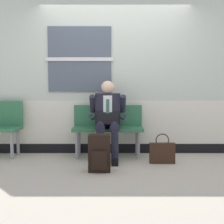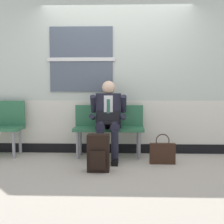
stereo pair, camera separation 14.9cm
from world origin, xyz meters
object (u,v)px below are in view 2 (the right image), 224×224
at_px(backpack, 98,153).
at_px(handbag, 162,153).
at_px(bench_with_person, 109,125).
at_px(person_seated, 108,117).

relative_size(backpack, handbag, 1.12).
xyz_separation_m(bench_with_person, handbag, (0.81, -0.48, -0.34)).
bearing_deg(backpack, handbag, 24.71).
bearing_deg(bench_with_person, person_seated, -90.00).
relative_size(bench_with_person, person_seated, 0.91).
distance_m(person_seated, backpack, 0.82).
bearing_deg(bench_with_person, backpack, -96.38).
distance_m(bench_with_person, backpack, 0.94).
bearing_deg(handbag, backpack, -155.29).
bearing_deg(person_seated, handbag, -19.31).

